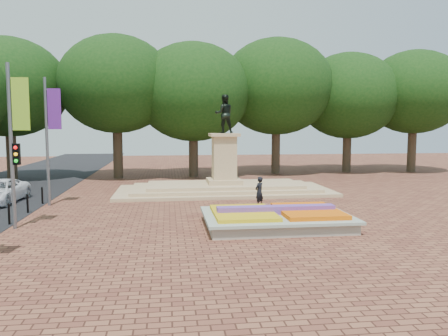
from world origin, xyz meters
name	(u,v)px	position (x,y,z in m)	size (l,w,h in m)	color
ground	(245,217)	(0.00, 0.00, 0.00)	(90.00, 90.00, 0.00)	brown
flower_bed	(277,218)	(1.03, -2.00, 0.38)	(6.30, 4.30, 0.91)	gray
monument	(224,179)	(0.00, 8.00, 0.88)	(14.00, 6.00, 6.40)	tan
tree_row_back	(236,100)	(2.33, 18.00, 6.67)	(44.80, 8.80, 10.43)	#34281C
banner_poles	(11,138)	(-10.08, -1.31, 3.88)	(0.88, 11.17, 7.00)	slate
pedestrian	(259,192)	(1.24, 2.67, 0.82)	(0.60, 0.39, 1.64)	black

